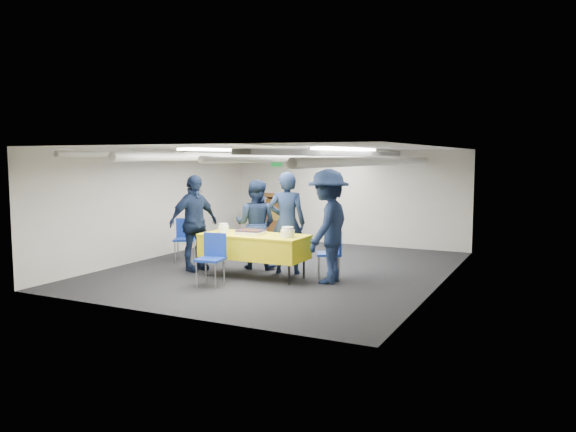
% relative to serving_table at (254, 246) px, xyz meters
% --- Properties ---
extents(ground, '(7.00, 7.00, 0.00)m').
position_rel_serving_table_xyz_m(ground, '(0.10, 0.87, -0.56)').
color(ground, black).
rests_on(ground, ground).
extents(room_shell, '(6.00, 7.00, 2.30)m').
position_rel_serving_table_xyz_m(room_shell, '(0.19, 1.27, 1.25)').
color(room_shell, beige).
rests_on(room_shell, ground).
extents(serving_table, '(1.91, 0.83, 0.77)m').
position_rel_serving_table_xyz_m(serving_table, '(0.00, 0.00, 0.00)').
color(serving_table, black).
rests_on(serving_table, ground).
extents(sheet_cake, '(0.48, 0.37, 0.09)m').
position_rel_serving_table_xyz_m(sheet_cake, '(-0.06, -0.02, 0.25)').
color(sheet_cake, white).
rests_on(sheet_cake, serving_table).
extents(plate_stack_left, '(0.20, 0.20, 0.17)m').
position_rel_serving_table_xyz_m(plate_stack_left, '(-0.61, -0.05, 0.29)').
color(plate_stack_left, white).
rests_on(plate_stack_left, serving_table).
extents(plate_stack_right, '(0.24, 0.24, 0.18)m').
position_rel_serving_table_xyz_m(plate_stack_right, '(0.69, -0.05, 0.29)').
color(plate_stack_right, white).
rests_on(plate_stack_right, serving_table).
extents(podium, '(0.62, 0.53, 1.25)m').
position_rel_serving_table_xyz_m(podium, '(-1.50, 3.91, 0.05)').
color(podium, brown).
rests_on(podium, ground).
extents(chair_near, '(0.48, 0.48, 0.87)m').
position_rel_serving_table_xyz_m(chair_near, '(-0.31, -0.86, -0.03)').
color(chair_near, gray).
rests_on(chair_near, ground).
extents(chair_right, '(0.56, 0.56, 0.87)m').
position_rel_serving_table_xyz_m(chair_right, '(1.33, 0.46, -0.03)').
color(chair_right, gray).
rests_on(chair_right, ground).
extents(chair_left, '(0.57, 0.57, 0.87)m').
position_rel_serving_table_xyz_m(chair_left, '(-2.08, 0.78, -0.03)').
color(chair_left, gray).
rests_on(chair_left, ground).
extents(sailor_a, '(0.79, 0.64, 1.87)m').
position_rel_serving_table_xyz_m(sailor_a, '(0.37, 0.56, 0.38)').
color(sailor_a, black).
rests_on(sailor_a, ground).
extents(sailor_b, '(0.93, 0.79, 1.70)m').
position_rel_serving_table_xyz_m(sailor_b, '(-0.38, 0.72, 0.29)').
color(sailor_b, black).
rests_on(sailor_b, ground).
extents(sailor_c, '(0.74, 1.14, 1.81)m').
position_rel_serving_table_xyz_m(sailor_c, '(-1.32, 0.03, 0.34)').
color(sailor_c, black).
rests_on(sailor_c, ground).
extents(sailor_d, '(0.77, 1.28, 1.94)m').
position_rel_serving_table_xyz_m(sailor_d, '(1.33, 0.19, 0.41)').
color(sailor_d, black).
rests_on(sailor_d, ground).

